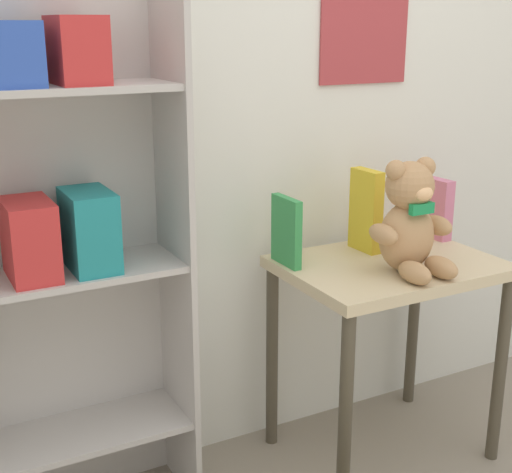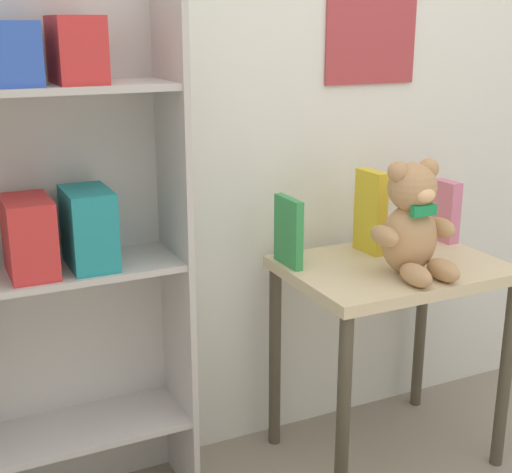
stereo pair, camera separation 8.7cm
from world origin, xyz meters
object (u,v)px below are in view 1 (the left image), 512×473
at_px(book_standing_green, 286,231).
at_px(book_standing_pink, 438,209).
at_px(teddy_bear, 410,221).
at_px(bookshelf_side, 57,239).
at_px(book_standing_yellow, 366,211).
at_px(display_table, 388,293).

height_order(book_standing_green, book_standing_pink, book_standing_green).
bearing_deg(book_standing_pink, book_standing_green, 176.99).
bearing_deg(teddy_bear, book_standing_green, 141.99).
xyz_separation_m(bookshelf_side, book_standing_green, (0.68, -0.04, -0.06)).
height_order(teddy_bear, book_standing_green, teddy_bear).
height_order(bookshelf_side, teddy_bear, bookshelf_side).
relative_size(bookshelf_side, book_standing_green, 7.09).
bearing_deg(book_standing_green, book_standing_yellow, 0.04).
bearing_deg(book_standing_green, teddy_bear, -38.90).
height_order(display_table, book_standing_green, book_standing_green).
bearing_deg(display_table, book_standing_pink, 22.86).
height_order(teddy_bear, book_standing_yellow, teddy_bear).
distance_m(display_table, book_standing_yellow, 0.27).
height_order(display_table, book_standing_pink, book_standing_pink).
height_order(display_table, book_standing_yellow, book_standing_yellow).
relative_size(book_standing_green, book_standing_yellow, 0.79).
bearing_deg(book_standing_yellow, teddy_bear, -95.40).
distance_m(book_standing_yellow, book_standing_pink, 0.30).
xyz_separation_m(teddy_bear, book_standing_yellow, (0.01, 0.23, -0.02)).
height_order(bookshelf_side, book_standing_green, bookshelf_side).
xyz_separation_m(book_standing_green, book_standing_yellow, (0.30, 0.00, 0.03)).
relative_size(teddy_bear, book_standing_green, 1.61).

